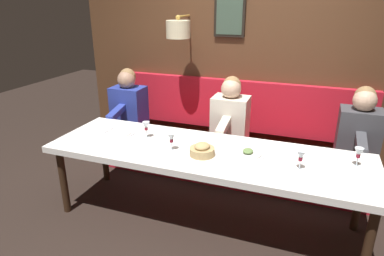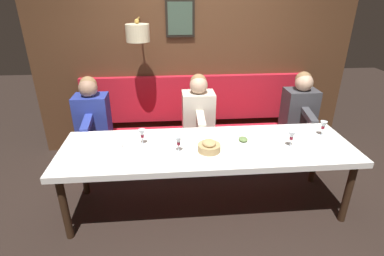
{
  "view_description": "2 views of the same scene",
  "coord_description": "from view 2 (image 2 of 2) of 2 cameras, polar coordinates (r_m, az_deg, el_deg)",
  "views": [
    {
      "loc": [
        -2.64,
        -0.85,
        2.0
      ],
      "look_at": [
        0.05,
        0.15,
        0.92
      ],
      "focal_mm": 31.47,
      "sensor_mm": 36.0,
      "label": 1
    },
    {
      "loc": [
        -2.62,
        0.38,
        2.15
      ],
      "look_at": [
        0.05,
        0.15,
        0.92
      ],
      "focal_mm": 28.01,
      "sensor_mm": 36.0,
      "label": 2
    }
  ],
  "objects": [
    {
      "name": "wine_glass_0",
      "position": [
        3.09,
        18.44,
        -1.48
      ],
      "size": [
        0.07,
        0.07,
        0.16
      ],
      "color": "silver",
      "rests_on": "dining_table"
    },
    {
      "name": "wine_glass_2",
      "position": [
        3.02,
        -9.48,
        -1.13
      ],
      "size": [
        0.07,
        0.07,
        0.16
      ],
      "color": "silver",
      "rests_on": "dining_table"
    },
    {
      "name": "diner_middle",
      "position": [
        3.86,
        -18.56,
        3.11
      ],
      "size": [
        0.6,
        0.4,
        0.79
      ],
      "color": "#283893",
      "rests_on": "banquette_bench"
    },
    {
      "name": "banquette_bench",
      "position": [
        4.02,
        1.13,
        -3.94
      ],
      "size": [
        0.52,
        3.11,
        0.45
      ],
      "primitive_type": "cube",
      "color": "red",
      "rests_on": "ground_plane"
    },
    {
      "name": "wine_glass_3",
      "position": [
        2.83,
        -2.59,
        -2.55
      ],
      "size": [
        0.07,
        0.07,
        0.16
      ],
      "color": "silver",
      "rests_on": "dining_table"
    },
    {
      "name": "back_wall_panel",
      "position": [
        4.17,
        0.3,
        13.79
      ],
      "size": [
        0.59,
        4.31,
        2.9
      ],
      "color": "#51331E",
      "rests_on": "ground_plane"
    },
    {
      "name": "place_setting_0",
      "position": [
        3.11,
        9.69,
        -2.42
      ],
      "size": [
        0.24,
        0.32,
        0.05
      ],
      "color": "white",
      "rests_on": "dining_table"
    },
    {
      "name": "diner_nearest",
      "position": [
        4.12,
        19.9,
        4.23
      ],
      "size": [
        0.6,
        0.4,
        0.79
      ],
      "color": "#3D3D42",
      "rests_on": "banquette_bench"
    },
    {
      "name": "diner_near",
      "position": [
        3.77,
        1.28,
        3.9
      ],
      "size": [
        0.6,
        0.4,
        0.79
      ],
      "color": "beige",
      "rests_on": "banquette_bench"
    },
    {
      "name": "place_setting_1",
      "position": [
        3.1,
        -15.08,
        -3.16
      ],
      "size": [
        0.24,
        0.32,
        0.01
      ],
      "color": "white",
      "rests_on": "dining_table"
    },
    {
      "name": "dining_table",
      "position": [
        3.03,
        2.95,
        -4.4
      ],
      "size": [
        0.9,
        2.91,
        0.74
      ],
      "color": "white",
      "rests_on": "ground_plane"
    },
    {
      "name": "bread_bowl",
      "position": [
        2.89,
        3.32,
        -3.55
      ],
      "size": [
        0.22,
        0.22,
        0.12
      ],
      "color": "tan",
      "rests_on": "dining_table"
    },
    {
      "name": "wine_glass_1",
      "position": [
        3.45,
        23.73,
        0.44
      ],
      "size": [
        0.07,
        0.07,
        0.16
      ],
      "color": "silver",
      "rests_on": "dining_table"
    },
    {
      "name": "ground_plane",
      "position": [
        3.41,
        2.7,
        -14.45
      ],
      "size": [
        12.0,
        12.0,
        0.0
      ],
      "primitive_type": "plane",
      "color": "black"
    }
  ]
}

